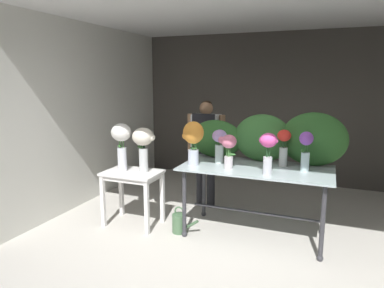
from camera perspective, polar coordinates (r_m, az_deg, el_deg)
ground_plane at (r=5.11m, az=7.96°, el=-11.54°), size 8.72×8.72×0.00m
wall_back at (r=6.70m, az=12.38°, el=5.81°), size 4.93×0.12×2.76m
wall_left at (r=5.84m, az=-15.92°, el=4.96°), size 0.12×4.09×2.76m
ceiling_slab at (r=4.81m, az=8.89°, el=21.33°), size 5.05×4.09×0.12m
display_table_glass at (r=4.28m, az=10.45°, el=-5.60°), size 1.78×0.91×0.88m
side_table_white at (r=4.63m, az=-9.80°, el=-5.80°), size 0.73×0.51×0.73m
florist at (r=5.15m, az=2.29°, el=0.30°), size 0.59×0.24×1.61m
foliage_backdrop at (r=4.48m, az=12.94°, el=0.85°), size 1.99×0.29×0.65m
vase_fuchsia_lilies at (r=3.87m, az=12.42°, el=-0.72°), size 0.21×0.19×0.47m
vase_scarlet_tulips at (r=4.30m, az=14.87°, el=-0.25°), size 0.17×0.16×0.45m
vase_violet_stock at (r=4.14m, az=18.28°, el=-0.75°), size 0.16×0.16×0.46m
vase_sunset_snapdragons at (r=4.22m, az=0.20°, el=1.07°), size 0.27×0.26×0.54m
vase_lilac_peonies at (r=4.35m, az=4.56°, el=0.13°), size 0.21×0.19×0.42m
vase_rosy_anemones at (r=4.09m, az=6.04°, el=-0.56°), size 0.21×0.18×0.40m
vase_white_roses_tall at (r=4.59m, az=-11.56°, el=0.61°), size 0.26×0.26×0.63m
vase_cream_lisianthus_tall at (r=4.49m, az=-8.03°, el=0.17°), size 0.31×0.28×0.58m
watering_can at (r=4.49m, az=-2.06°, el=-12.89°), size 0.35×0.18×0.34m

